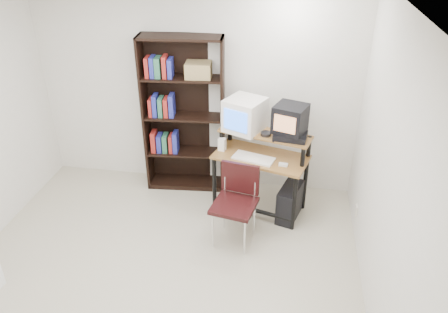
# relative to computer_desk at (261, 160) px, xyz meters

# --- Properties ---
(floor) EXTENTS (4.00, 4.00, 0.01)m
(floor) POSITION_rel_computer_desk_xyz_m (-0.89, -1.46, -0.68)
(floor) COLOR #C0B79F
(floor) RESTS_ON ground
(ceiling) EXTENTS (4.00, 4.00, 0.01)m
(ceiling) POSITION_rel_computer_desk_xyz_m (-0.89, -1.46, 1.93)
(ceiling) COLOR white
(ceiling) RESTS_ON back_wall
(back_wall) EXTENTS (4.00, 0.01, 2.60)m
(back_wall) POSITION_rel_computer_desk_xyz_m (-0.89, 0.54, 0.63)
(back_wall) COLOR silver
(back_wall) RESTS_ON floor
(right_wall) EXTENTS (0.01, 4.00, 2.60)m
(right_wall) POSITION_rel_computer_desk_xyz_m (1.11, -1.46, 0.63)
(right_wall) COLOR silver
(right_wall) RESTS_ON floor
(computer_desk) EXTENTS (1.17, 0.80, 0.98)m
(computer_desk) POSITION_rel_computer_desk_xyz_m (0.00, 0.00, 0.00)
(computer_desk) COLOR olive
(computer_desk) RESTS_ON floor
(crt_monitor) EXTENTS (0.53, 0.53, 0.38)m
(crt_monitor) POSITION_rel_computer_desk_xyz_m (-0.22, 0.16, 0.49)
(crt_monitor) COLOR white
(crt_monitor) RESTS_ON computer_desk
(vcr) EXTENTS (0.39, 0.31, 0.08)m
(vcr) POSITION_rel_computer_desk_xyz_m (0.31, -0.01, 0.34)
(vcr) COLOR black
(vcr) RESTS_ON computer_desk
(crt_tv) EXTENTS (0.42, 0.41, 0.31)m
(crt_tv) POSITION_rel_computer_desk_xyz_m (0.30, 0.03, 0.53)
(crt_tv) COLOR black
(crt_tv) RESTS_ON vcr
(cd_spindle) EXTENTS (0.15, 0.15, 0.05)m
(cd_spindle) POSITION_rel_computer_desk_xyz_m (0.04, 0.02, 0.32)
(cd_spindle) COLOR #26262B
(cd_spindle) RESTS_ON computer_desk
(keyboard) EXTENTS (0.51, 0.33, 0.03)m
(keyboard) POSITION_rel_computer_desk_xyz_m (-0.08, -0.11, 0.07)
(keyboard) COLOR white
(keyboard) RESTS_ON computer_desk
(mousepad) EXTENTS (0.26, 0.23, 0.01)m
(mousepad) POSITION_rel_computer_desk_xyz_m (0.27, -0.20, 0.05)
(mousepad) COLOR black
(mousepad) RESTS_ON computer_desk
(mouse) EXTENTS (0.11, 0.07, 0.03)m
(mouse) POSITION_rel_computer_desk_xyz_m (0.26, -0.20, 0.07)
(mouse) COLOR white
(mouse) RESTS_ON mousepad
(desk_speaker) EXTENTS (0.09, 0.09, 0.17)m
(desk_speaker) POSITION_rel_computer_desk_xyz_m (-0.47, 0.05, 0.13)
(desk_speaker) COLOR white
(desk_speaker) RESTS_ON computer_desk
(pc_tower) EXTENTS (0.32, 0.49, 0.42)m
(pc_tower) POSITION_rel_computer_desk_xyz_m (0.37, -0.14, -0.46)
(pc_tower) COLOR black
(pc_tower) RESTS_ON floor
(school_chair) EXTENTS (0.52, 0.52, 0.88)m
(school_chair) POSITION_rel_computer_desk_xyz_m (-0.21, -0.61, -0.13)
(school_chair) COLOR black
(school_chair) RESTS_ON floor
(bookshelf) EXTENTS (1.02, 0.41, 1.98)m
(bookshelf) POSITION_rel_computer_desk_xyz_m (-1.01, 0.40, 0.34)
(bookshelf) COLOR black
(bookshelf) RESTS_ON floor
(wall_outlet) EXTENTS (0.02, 0.08, 0.12)m
(wall_outlet) POSITION_rel_computer_desk_xyz_m (1.10, -0.31, -0.37)
(wall_outlet) COLOR beige
(wall_outlet) RESTS_ON right_wall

